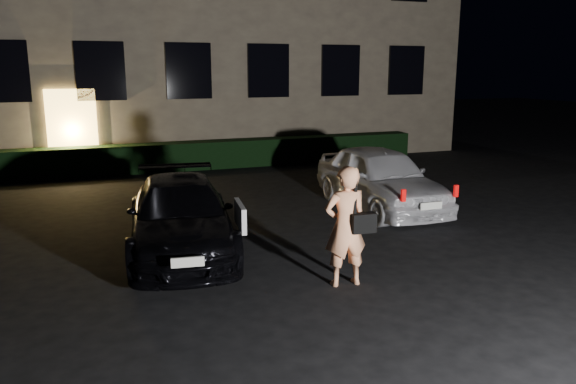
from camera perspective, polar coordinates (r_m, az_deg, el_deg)
name	(u,v)px	position (r m, az deg, el deg)	size (l,w,h in m)	color
ground	(345,291)	(8.15, 5.79, -9.97)	(80.00, 80.00, 0.00)	black
hedge	(195,155)	(17.76, -9.46, 3.68)	(15.00, 0.70, 0.85)	black
sedan	(181,216)	(9.84, -10.86, -2.37)	(2.27, 4.44, 1.23)	black
hatch	(380,178)	(12.69, 9.34, 1.43)	(1.75, 4.15, 1.40)	silver
man	(346,226)	(8.10, 5.91, -3.47)	(0.73, 0.46, 1.77)	#F49F6E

